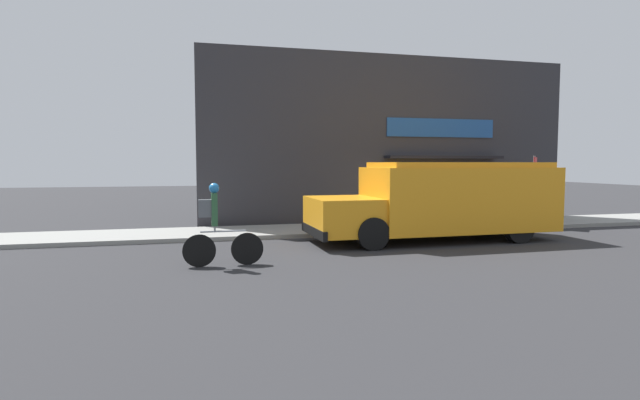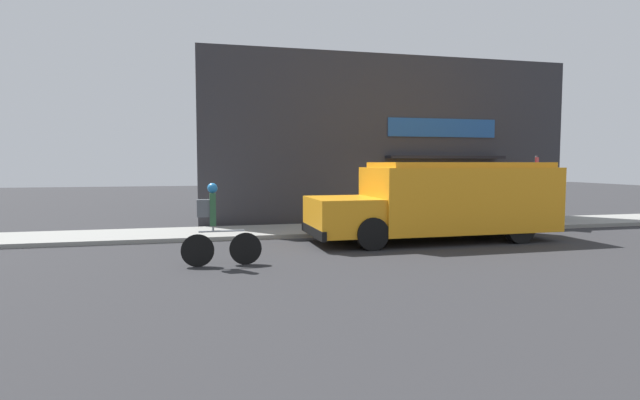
% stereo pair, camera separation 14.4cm
% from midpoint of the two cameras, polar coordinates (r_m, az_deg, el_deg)
% --- Properties ---
extents(ground_plane, '(70.00, 70.00, 0.00)m').
position_cam_midpoint_polar(ground_plane, '(15.52, 11.89, -3.77)').
color(ground_plane, '#2B2B2D').
extents(sidewalk, '(28.00, 2.40, 0.12)m').
position_cam_midpoint_polar(sidewalk, '(16.59, 10.07, -3.02)').
color(sidewalk, gray).
rests_on(sidewalk, ground_plane).
extents(storefront, '(13.54, 0.80, 5.92)m').
position_cam_midpoint_polar(storefront, '(17.91, 8.28, 6.80)').
color(storefront, '#2D2D33').
rests_on(storefront, ground_plane).
extents(school_bus, '(6.81, 2.75, 2.16)m').
position_cam_midpoint_polar(school_bus, '(14.16, 13.62, 0.04)').
color(school_bus, orange).
rests_on(school_bus, ground_plane).
extents(cyclist, '(1.66, 0.21, 1.73)m').
position_cam_midpoint_polar(cyclist, '(10.53, -12.04, -3.00)').
color(cyclist, black).
rests_on(cyclist, ground_plane).
extents(stop_sign_post, '(0.45, 0.45, 2.26)m').
position_cam_midpoint_polar(stop_sign_post, '(18.02, 23.08, 2.31)').
color(stop_sign_post, slate).
rests_on(stop_sign_post, sidewalk).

